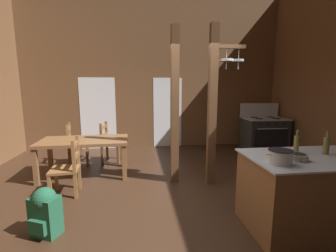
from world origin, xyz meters
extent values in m
cube|color=#382316|center=(0.00, 0.00, -0.05)|extent=(8.15, 7.83, 0.10)
cube|color=brown|center=(0.00, 3.58, 2.24)|extent=(8.15, 0.14, 4.48)
cube|color=white|center=(-1.65, 3.51, 1.02)|extent=(1.00, 0.01, 2.05)
cube|color=white|center=(0.37, 3.51, 1.02)|extent=(0.84, 0.01, 2.05)
cube|color=brown|center=(1.87, -0.88, 0.46)|extent=(2.11, 0.92, 0.91)
cube|color=#B7BABF|center=(1.87, -0.88, 0.92)|extent=(2.17, 0.98, 0.02)
cube|color=black|center=(1.88, -0.45, 0.05)|extent=(2.00, 0.06, 0.10)
cube|color=#272727|center=(3.00, 2.65, 0.45)|extent=(1.12, 0.79, 0.90)
cube|color=black|center=(2.98, 2.26, 0.42)|extent=(0.93, 0.04, 0.52)
cylinder|color=#B7BABF|center=(2.98, 2.24, 0.70)|extent=(0.83, 0.05, 0.02)
cube|color=#B7BABF|center=(3.00, 2.65, 0.92)|extent=(1.16, 0.83, 0.03)
cube|color=#B7BABF|center=(3.01, 3.01, 1.12)|extent=(1.14, 0.07, 0.40)
cylinder|color=black|center=(3.24, 2.49, 0.94)|extent=(0.21, 0.21, 0.01)
cylinder|color=black|center=(2.74, 2.50, 0.94)|extent=(0.21, 0.21, 0.01)
cylinder|color=black|center=(3.25, 2.79, 0.94)|extent=(0.21, 0.21, 0.01)
cylinder|color=black|center=(2.75, 2.81, 0.94)|extent=(0.21, 0.21, 0.01)
cylinder|color=black|center=(3.31, 2.24, 0.82)|extent=(0.04, 0.03, 0.04)
cylinder|color=black|center=(3.09, 2.24, 0.82)|extent=(0.04, 0.03, 0.04)
cylinder|color=black|center=(2.87, 2.25, 0.82)|extent=(0.04, 0.03, 0.04)
cylinder|color=black|center=(2.65, 2.26, 0.82)|extent=(0.04, 0.03, 0.04)
cube|color=brown|center=(0.80, 0.63, 1.41)|extent=(0.15, 0.15, 2.83)
cube|color=brown|center=(1.03, 0.62, 2.45)|extent=(0.62, 0.11, 0.06)
cylinder|color=#B7BABF|center=(1.02, 0.62, 2.35)|extent=(0.01, 0.01, 0.21)
cylinder|color=#B7BABF|center=(1.02, 0.62, 2.23)|extent=(0.25, 0.25, 0.04)
cylinder|color=#B7BABF|center=(1.02, 0.62, 2.15)|extent=(0.02, 0.02, 0.14)
cylinder|color=#B7BABF|center=(1.24, 0.61, 2.35)|extent=(0.01, 0.01, 0.21)
cylinder|color=#B7BABF|center=(1.24, 0.61, 2.22)|extent=(0.18, 0.18, 0.04)
cylinder|color=#B7BABF|center=(1.24, 0.61, 2.14)|extent=(0.02, 0.02, 0.14)
cube|color=brown|center=(0.15, 0.81, 1.41)|extent=(0.14, 0.14, 2.83)
cube|color=brown|center=(-1.59, 1.36, 0.71)|extent=(1.73, 0.95, 0.06)
cube|color=brown|center=(-2.39, 1.73, 0.34)|extent=(0.08, 0.08, 0.68)
cube|color=brown|center=(-0.81, 1.77, 0.34)|extent=(0.08, 0.08, 0.68)
cube|color=brown|center=(-2.37, 0.95, 0.34)|extent=(0.08, 0.08, 0.68)
cube|color=brown|center=(-0.79, 1.00, 0.34)|extent=(0.08, 0.08, 0.68)
cube|color=brown|center=(-1.14, 2.21, 0.43)|extent=(0.51, 0.51, 0.04)
cube|color=brown|center=(-0.92, 2.36, 0.21)|extent=(0.06, 0.06, 0.41)
cube|color=brown|center=(-0.99, 1.99, 0.21)|extent=(0.06, 0.06, 0.41)
cube|color=brown|center=(-1.29, 2.43, 0.47)|extent=(0.06, 0.06, 0.95)
cube|color=brown|center=(-1.37, 2.06, 0.47)|extent=(0.06, 0.06, 0.95)
cube|color=brown|center=(-1.33, 2.25, 0.84)|extent=(0.11, 0.38, 0.07)
cube|color=brown|center=(-1.33, 2.25, 0.65)|extent=(0.11, 0.38, 0.07)
cube|color=brown|center=(-1.73, 0.50, 0.43)|extent=(0.47, 0.47, 0.04)
cube|color=brown|center=(-1.90, 0.30, 0.21)|extent=(0.05, 0.05, 0.41)
cube|color=brown|center=(-1.93, 0.68, 0.21)|extent=(0.05, 0.05, 0.41)
cube|color=brown|center=(-1.52, 0.33, 0.47)|extent=(0.05, 0.05, 0.95)
cube|color=brown|center=(-1.55, 0.71, 0.47)|extent=(0.05, 0.05, 0.95)
cube|color=brown|center=(-1.54, 0.52, 0.84)|extent=(0.07, 0.38, 0.07)
cube|color=brown|center=(-1.54, 0.52, 0.65)|extent=(0.07, 0.38, 0.07)
cube|color=brown|center=(-1.91, 2.16, 0.43)|extent=(0.51, 0.51, 0.04)
cube|color=brown|center=(-1.75, 2.38, 0.21)|extent=(0.06, 0.06, 0.41)
cube|color=brown|center=(-1.69, 2.01, 0.21)|extent=(0.06, 0.06, 0.41)
cube|color=brown|center=(-2.13, 2.32, 0.47)|extent=(0.06, 0.06, 0.95)
cube|color=brown|center=(-2.06, 1.94, 0.47)|extent=(0.06, 0.06, 0.95)
cube|color=brown|center=(-2.10, 2.13, 0.84)|extent=(0.10, 0.38, 0.07)
cube|color=brown|center=(-2.10, 2.13, 0.65)|extent=(0.10, 0.38, 0.07)
cube|color=#1E5138|center=(-1.63, -0.60, 0.24)|extent=(0.38, 0.33, 0.48)
cube|color=#1E5138|center=(-1.68, -0.71, 0.17)|extent=(0.23, 0.14, 0.17)
cylinder|color=black|center=(-1.49, -0.52, 0.24)|extent=(0.05, 0.05, 0.38)
cylinder|color=black|center=(-1.67, -0.44, 0.24)|extent=(0.05, 0.05, 0.38)
sphere|color=#1E5138|center=(-1.63, -0.60, 0.46)|extent=(0.36, 0.36, 0.27)
cylinder|color=#B7BABF|center=(1.02, -1.06, 1.01)|extent=(0.25, 0.25, 0.15)
cylinder|color=black|center=(1.02, -1.06, 1.08)|extent=(0.26, 0.26, 0.01)
cylinder|color=#B7BABF|center=(0.88, -1.06, 1.04)|extent=(0.05, 0.02, 0.02)
cylinder|color=#B7BABF|center=(1.16, -1.06, 1.04)|extent=(0.05, 0.02, 0.02)
cylinder|color=#B2A893|center=(1.30, -0.98, 0.97)|extent=(0.20, 0.20, 0.07)
cylinder|color=black|center=(1.30, -0.98, 1.01)|extent=(0.17, 0.17, 0.00)
cylinder|color=brown|center=(1.81, -0.80, 1.04)|extent=(0.07, 0.07, 0.21)
cylinder|color=brown|center=(1.81, -0.80, 1.19)|extent=(0.03, 0.03, 0.08)
cylinder|color=brown|center=(1.50, -0.67, 1.04)|extent=(0.06, 0.06, 0.22)
cylinder|color=brown|center=(1.50, -0.67, 1.19)|extent=(0.03, 0.03, 0.08)
camera|label=1|loc=(-0.51, -3.31, 1.75)|focal=24.67mm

